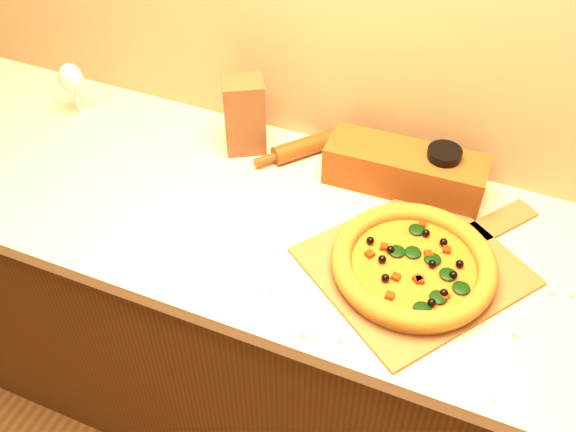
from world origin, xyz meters
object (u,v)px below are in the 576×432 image
object	(u,v)px
dark_jar	(441,171)
pizza	(413,264)
rolling_pin	(317,143)
wine_glass	(71,80)
pizza_peel	(420,263)

from	to	relation	value
dark_jar	pizza	bearing A→B (deg)	-87.58
rolling_pin	wine_glass	distance (m)	0.70
wine_glass	pizza	bearing A→B (deg)	-11.82
pizza	rolling_pin	distance (m)	0.48
rolling_pin	dark_jar	xyz separation A→B (m)	(0.34, -0.04, 0.04)
dark_jar	wine_glass	bearing A→B (deg)	-175.95
wine_glass	dark_jar	distance (m)	1.03
rolling_pin	wine_glass	xyz separation A→B (m)	(-0.69, -0.11, 0.09)
pizza_peel	wine_glass	world-z (taller)	wine_glass
pizza	pizza_peel	bearing A→B (deg)	73.63
pizza	wine_glass	size ratio (longest dim) A/B	2.18
pizza_peel	pizza	bearing A→B (deg)	-70.95
wine_glass	dark_jar	xyz separation A→B (m)	(1.03, 0.07, -0.05)
pizza_peel	wine_glass	distance (m)	1.07
pizza	dark_jar	bearing A→B (deg)	92.42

